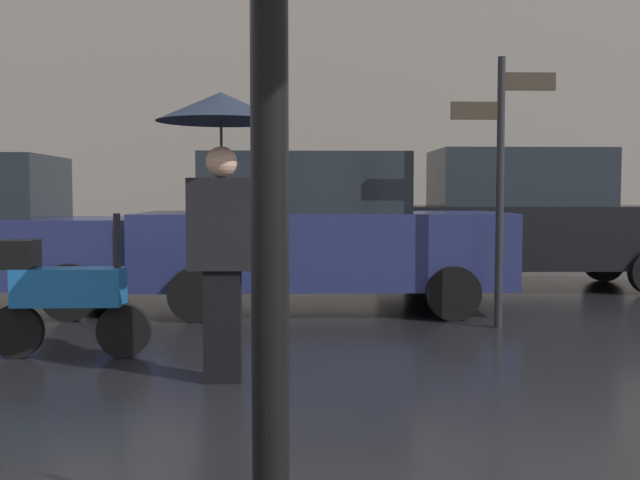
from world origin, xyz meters
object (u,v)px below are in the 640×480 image
(parked_car_right, at_px, (527,219))
(street_signpost, at_px, (501,164))
(pedestrian_with_umbrella, at_px, (221,164))
(parked_scooter, at_px, (64,293))
(parked_car_distant, at_px, (317,231))

(parked_car_right, xyz_separation_m, street_signpost, (-1.31, -3.31, 0.68))
(pedestrian_with_umbrella, xyz_separation_m, parked_car_right, (3.98, 5.49, -0.59))
(parked_scooter, relative_size, street_signpost, 0.49)
(parked_car_distant, bearing_deg, parked_car_right, -151.20)
(parked_car_distant, distance_m, street_signpost, 2.46)
(pedestrian_with_umbrella, bearing_deg, parked_scooter, -48.89)
(pedestrian_with_umbrella, distance_m, parked_scooter, 1.98)
(parked_scooter, xyz_separation_m, parked_car_distant, (2.23, 2.74, 0.39))
(pedestrian_with_umbrella, xyz_separation_m, street_signpost, (2.67, 2.19, 0.09))
(parked_car_right, distance_m, parked_car_distant, 3.70)
(pedestrian_with_umbrella, distance_m, parked_car_distant, 3.75)
(pedestrian_with_umbrella, height_order, street_signpost, street_signpost)
(parked_car_right, distance_m, street_signpost, 3.62)
(pedestrian_with_umbrella, xyz_separation_m, parked_car_distant, (0.81, 3.60, -0.67))
(street_signpost, bearing_deg, parked_car_distant, 142.86)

